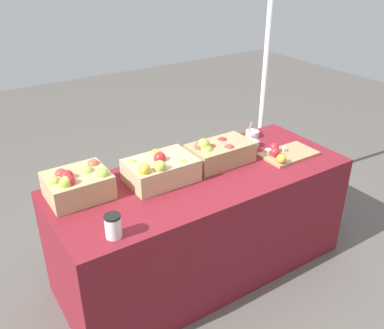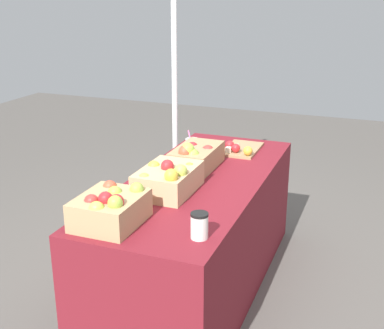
# 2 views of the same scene
# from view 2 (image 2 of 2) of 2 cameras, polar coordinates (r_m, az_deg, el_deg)

# --- Properties ---
(ground_plane) EXTENTS (10.00, 10.00, 0.00)m
(ground_plane) POSITION_cam_2_polar(r_m,az_deg,el_deg) (3.40, 0.62, -13.35)
(ground_plane) COLOR #56514C
(table) EXTENTS (1.90, 0.76, 0.74)m
(table) POSITION_cam_2_polar(r_m,az_deg,el_deg) (3.21, 0.65, -7.77)
(table) COLOR maroon
(table) RESTS_ON ground_plane
(apple_crate_left) EXTENTS (0.34, 0.29, 0.19)m
(apple_crate_left) POSITION_cam_2_polar(r_m,az_deg,el_deg) (2.49, -9.09, -4.81)
(apple_crate_left) COLOR tan
(apple_crate_left) RESTS_ON table
(apple_crate_middle) EXTENTS (0.41, 0.28, 0.19)m
(apple_crate_middle) POSITION_cam_2_polar(r_m,az_deg,el_deg) (2.84, -2.65, -1.60)
(apple_crate_middle) COLOR tan
(apple_crate_middle) RESTS_ON table
(apple_crate_right) EXTENTS (0.41, 0.24, 0.19)m
(apple_crate_right) POSITION_cam_2_polar(r_m,az_deg,el_deg) (3.22, 0.44, 0.93)
(apple_crate_right) COLOR tan
(apple_crate_right) RESTS_ON table
(cutting_board_front) EXTENTS (0.38, 0.23, 0.08)m
(cutting_board_front) POSITION_cam_2_polar(r_m,az_deg,el_deg) (3.58, 5.39, 1.76)
(cutting_board_front) COLOR tan
(cutting_board_front) RESTS_ON table
(sample_bowl_near) EXTENTS (0.10, 0.10, 0.10)m
(sample_bowl_near) POSITION_cam_2_polar(r_m,az_deg,el_deg) (3.72, 0.02, 2.55)
(sample_bowl_near) COLOR silver
(sample_bowl_near) RESTS_ON table
(sample_bowl_mid) EXTENTS (0.09, 0.08, 0.10)m
(sample_bowl_mid) POSITION_cam_2_polar(r_m,az_deg,el_deg) (3.58, 1.45, 1.90)
(sample_bowl_mid) COLOR silver
(sample_bowl_mid) RESTS_ON table
(coffee_cup) EXTENTS (0.08, 0.08, 0.12)m
(coffee_cup) POSITION_cam_2_polar(r_m,az_deg,el_deg) (2.33, 0.83, -6.83)
(coffee_cup) COLOR silver
(coffee_cup) RESTS_ON table
(tent_pole) EXTENTS (0.04, 0.04, 2.17)m
(tent_pole) POSITION_cam_2_polar(r_m,az_deg,el_deg) (4.05, -1.95, 8.57)
(tent_pole) COLOR white
(tent_pole) RESTS_ON ground_plane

